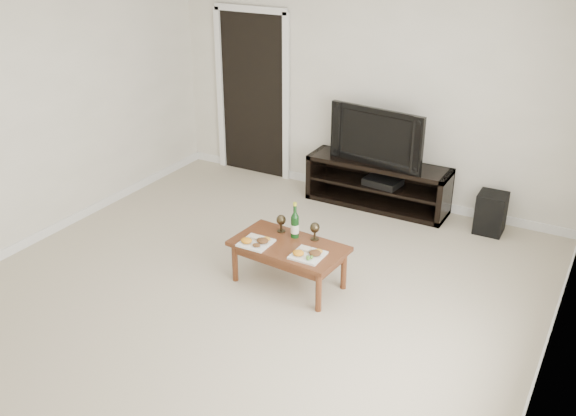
{
  "coord_description": "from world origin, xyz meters",
  "views": [
    {
      "loc": [
        2.72,
        -4.0,
        3.17
      ],
      "look_at": [
        0.14,
        0.62,
        0.7
      ],
      "focal_mm": 40.0,
      "sensor_mm": 36.0,
      "label": 1
    }
  ],
  "objects_px": {
    "coffee_table": "(289,264)",
    "media_console": "(378,184)",
    "subwoofer": "(491,213)",
    "television": "(381,135)"
  },
  "relations": [
    {
      "from": "coffee_table",
      "to": "media_console",
      "type": "bearing_deg",
      "value": 88.53
    },
    {
      "from": "subwoofer",
      "to": "coffee_table",
      "type": "xyz_separation_m",
      "value": [
        -1.37,
        -1.99,
        -0.01
      ]
    },
    {
      "from": "media_console",
      "to": "coffee_table",
      "type": "xyz_separation_m",
      "value": [
        -0.05,
        -2.02,
        -0.07
      ]
    },
    {
      "from": "television",
      "to": "subwoofer",
      "type": "height_order",
      "value": "television"
    },
    {
      "from": "television",
      "to": "subwoofer",
      "type": "bearing_deg",
      "value": 6.02
    },
    {
      "from": "subwoofer",
      "to": "coffee_table",
      "type": "height_order",
      "value": "subwoofer"
    },
    {
      "from": "media_console",
      "to": "coffee_table",
      "type": "relative_size",
      "value": 1.61
    },
    {
      "from": "media_console",
      "to": "television",
      "type": "height_order",
      "value": "television"
    },
    {
      "from": "subwoofer",
      "to": "media_console",
      "type": "bearing_deg",
      "value": 177.45
    },
    {
      "from": "coffee_table",
      "to": "subwoofer",
      "type": "bearing_deg",
      "value": 55.59
    }
  ]
}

